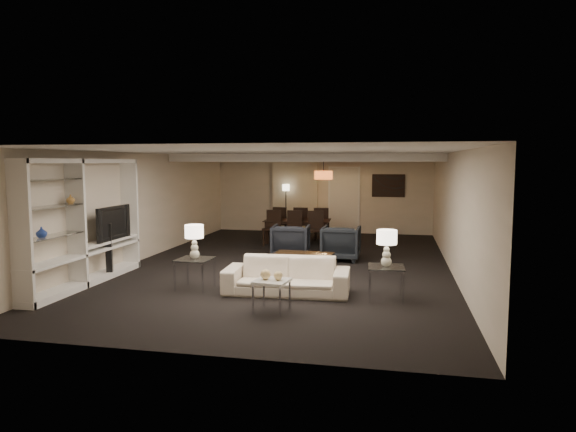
% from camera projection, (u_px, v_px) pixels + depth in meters
% --- Properties ---
extents(floor, '(11.00, 11.00, 0.00)m').
position_uv_depth(floor, '(288.00, 265.00, 11.48)').
color(floor, black).
rests_on(floor, ground).
extents(ceiling, '(7.00, 11.00, 0.02)m').
position_uv_depth(ceiling, '(288.00, 152.00, 11.22)').
color(ceiling, silver).
rests_on(ceiling, ground).
extents(wall_back, '(7.00, 0.02, 2.50)m').
position_uv_depth(wall_back, '(323.00, 194.00, 16.70)').
color(wall_back, beige).
rests_on(wall_back, ground).
extents(wall_front, '(7.00, 0.02, 2.50)m').
position_uv_depth(wall_front, '(192.00, 251.00, 5.99)').
color(wall_front, beige).
rests_on(wall_front, ground).
extents(wall_left, '(0.02, 11.00, 2.50)m').
position_uv_depth(wall_left, '(143.00, 206.00, 12.06)').
color(wall_left, beige).
rests_on(wall_left, ground).
extents(wall_right, '(0.02, 11.00, 2.50)m').
position_uv_depth(wall_right, '(453.00, 212.00, 10.63)').
color(wall_right, beige).
rests_on(wall_right, ground).
extents(ceiling_soffit, '(7.00, 4.00, 0.20)m').
position_uv_depth(ceiling_soffit, '(313.00, 158.00, 14.63)').
color(ceiling_soffit, silver).
rests_on(ceiling_soffit, ceiling).
extents(curtains, '(1.50, 0.12, 2.40)m').
position_uv_depth(curtains, '(295.00, 195.00, 16.81)').
color(curtains, beige).
rests_on(curtains, wall_back).
extents(door, '(0.90, 0.05, 2.10)m').
position_uv_depth(door, '(344.00, 201.00, 16.55)').
color(door, silver).
rests_on(door, wall_back).
extents(painting, '(0.95, 0.04, 0.65)m').
position_uv_depth(painting, '(388.00, 186.00, 16.20)').
color(painting, '#142D38').
rests_on(painting, wall_back).
extents(media_unit, '(0.38, 3.40, 2.35)m').
position_uv_depth(media_unit, '(85.00, 222.00, 9.50)').
color(media_unit, white).
rests_on(media_unit, wall_left).
extents(pendant_light, '(0.52, 0.52, 0.24)m').
position_uv_depth(pendant_light, '(323.00, 175.00, 14.62)').
color(pendant_light, '#D8591E').
rests_on(pendant_light, ceiling_soffit).
extents(sofa, '(2.21, 0.95, 0.63)m').
position_uv_depth(sofa, '(287.00, 276.00, 8.93)').
color(sofa, beige).
rests_on(sofa, floor).
extents(coffee_table, '(1.22, 0.76, 0.43)m').
position_uv_depth(coffee_table, '(303.00, 264.00, 10.50)').
color(coffee_table, black).
rests_on(coffee_table, floor).
extents(armchair_left, '(0.92, 0.94, 0.81)m').
position_uv_depth(armchair_left, '(291.00, 241.00, 12.26)').
color(armchair_left, black).
rests_on(armchair_left, floor).
extents(armchair_right, '(0.88, 0.90, 0.81)m').
position_uv_depth(armchair_right, '(341.00, 243.00, 12.01)').
color(armchair_right, black).
rests_on(armchair_right, floor).
extents(side_table_left, '(0.62, 0.62, 0.55)m').
position_uv_depth(side_table_left, '(195.00, 274.00, 9.28)').
color(side_table_left, silver).
rests_on(side_table_left, floor).
extents(side_table_right, '(0.63, 0.63, 0.55)m').
position_uv_depth(side_table_right, '(386.00, 283.00, 8.59)').
color(side_table_right, white).
rests_on(side_table_right, floor).
extents(table_lamp_left, '(0.35, 0.35, 0.61)m').
position_uv_depth(table_lamp_left, '(194.00, 242.00, 9.22)').
color(table_lamp_left, beige).
rests_on(table_lamp_left, side_table_left).
extents(table_lamp_right, '(0.36, 0.36, 0.61)m').
position_uv_depth(table_lamp_right, '(387.00, 248.00, 8.53)').
color(table_lamp_right, beige).
rests_on(table_lamp_right, side_table_right).
extents(marble_table, '(0.56, 0.56, 0.50)m').
position_uv_depth(marble_table, '(272.00, 296.00, 7.87)').
color(marble_table, white).
rests_on(marble_table, floor).
extents(gold_gourd_a, '(0.16, 0.16, 0.16)m').
position_uv_depth(gold_gourd_a, '(265.00, 274.00, 7.86)').
color(gold_gourd_a, '#E1BF77').
rests_on(gold_gourd_a, marble_table).
extents(gold_gourd_b, '(0.14, 0.14, 0.14)m').
position_uv_depth(gold_gourd_b, '(278.00, 276.00, 7.82)').
color(gold_gourd_b, '#E6C479').
rests_on(gold_gourd_b, marble_table).
extents(television, '(1.16, 0.15, 0.67)m').
position_uv_depth(television, '(108.00, 223.00, 10.24)').
color(television, black).
rests_on(television, media_unit).
extents(vase_blue, '(0.17, 0.17, 0.18)m').
position_uv_depth(vase_blue, '(42.00, 232.00, 8.35)').
color(vase_blue, '#223D97').
rests_on(vase_blue, media_unit).
extents(vase_amber, '(0.15, 0.15, 0.16)m').
position_uv_depth(vase_amber, '(71.00, 199.00, 9.07)').
color(vase_amber, '#BB843E').
rests_on(vase_amber, media_unit).
extents(floor_speaker, '(0.15, 0.15, 1.09)m').
position_uv_depth(floor_speaker, '(109.00, 251.00, 10.13)').
color(floor_speaker, black).
rests_on(floor_speaker, floor).
extents(dining_table, '(1.90, 1.12, 0.65)m').
position_uv_depth(dining_table, '(298.00, 231.00, 14.63)').
color(dining_table, black).
rests_on(dining_table, floor).
extents(chair_nl, '(0.49, 0.49, 0.97)m').
position_uv_depth(chair_nl, '(272.00, 228.00, 14.11)').
color(chair_nl, black).
rests_on(chair_nl, floor).
extents(chair_nm, '(0.47, 0.47, 0.97)m').
position_uv_depth(chair_nm, '(293.00, 229.00, 13.98)').
color(chair_nm, black).
rests_on(chair_nm, floor).
extents(chair_nr, '(0.46, 0.46, 0.97)m').
position_uv_depth(chair_nr, '(315.00, 229.00, 13.86)').
color(chair_nr, black).
rests_on(chair_nr, floor).
extents(chair_fl, '(0.51, 0.51, 0.97)m').
position_uv_depth(chair_fl, '(282.00, 223.00, 15.37)').
color(chair_fl, black).
rests_on(chair_fl, floor).
extents(chair_fm, '(0.45, 0.45, 0.97)m').
position_uv_depth(chair_fm, '(302.00, 223.00, 15.25)').
color(chair_fm, black).
rests_on(chair_fm, floor).
extents(chair_fr, '(0.47, 0.47, 0.97)m').
position_uv_depth(chair_fr, '(322.00, 224.00, 15.13)').
color(chair_fr, black).
rests_on(chair_fr, floor).
extents(floor_lamp, '(0.28, 0.28, 1.58)m').
position_uv_depth(floor_lamp, '(286.00, 209.00, 16.63)').
color(floor_lamp, black).
rests_on(floor_lamp, floor).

